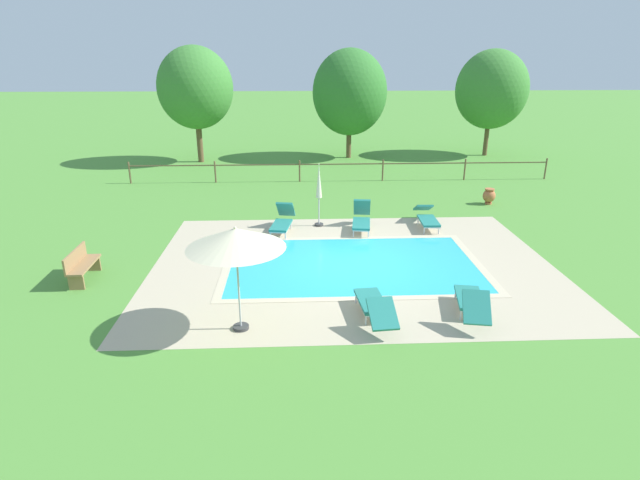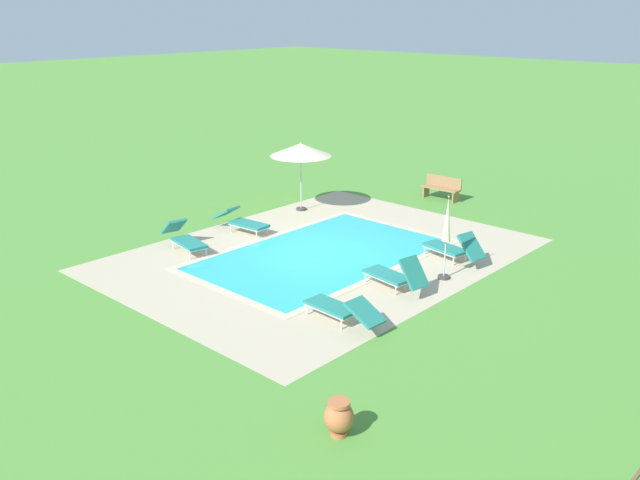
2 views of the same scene
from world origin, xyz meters
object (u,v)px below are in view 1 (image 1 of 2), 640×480
tree_west_mid (195,88)px  sun_lounger_north_mid (282,221)px  tree_far_west (350,92)px  sun_lounger_north_near_steps (361,219)px  patio_umbrella_closed_row_mid_west (319,188)px  sun_lounger_north_far (427,217)px  patio_umbrella_open_foreground (236,239)px  sun_lounger_south_mid (374,305)px  tree_centre (492,90)px  sun_lounger_north_end (471,301)px  wooden_bench_lawn_side (81,264)px  terracotta_urn_near_fence (489,196)px

tree_west_mid → sun_lounger_north_mid: bearing=-68.4°
tree_far_west → sun_lounger_north_near_steps: bearing=-93.8°
patio_umbrella_closed_row_mid_west → tree_far_west: 13.54m
sun_lounger_north_far → patio_umbrella_open_foreground: bearing=-130.3°
sun_lounger_south_mid → tree_centre: (9.96, 20.47, 3.58)m
sun_lounger_south_mid → sun_lounger_north_end: bearing=1.6°
patio_umbrella_open_foreground → patio_umbrella_closed_row_mid_west: 7.65m
wooden_bench_lawn_side → tree_far_west: size_ratio=0.24×
sun_lounger_north_far → patio_umbrella_closed_row_mid_west: patio_umbrella_closed_row_mid_west is taller
sun_lounger_north_near_steps → terracotta_urn_near_fence: bearing=28.3°
sun_lounger_south_mid → patio_umbrella_closed_row_mid_west: bearing=98.0°
sun_lounger_south_mid → patio_umbrella_closed_row_mid_west: 7.14m
sun_lounger_north_near_steps → tree_centre: tree_centre is taller
sun_lounger_north_end → sun_lounger_south_mid: 2.32m
tree_west_mid → tree_centre: 17.36m
wooden_bench_lawn_side → tree_centre: size_ratio=0.24×
patio_umbrella_open_foreground → patio_umbrella_closed_row_mid_west: size_ratio=1.07×
patio_umbrella_open_foreground → sun_lounger_south_mid: bearing=6.1°
sun_lounger_north_far → tree_far_west: size_ratio=0.33×
patio_umbrella_closed_row_mid_west → terracotta_urn_near_fence: bearing=19.5°
sun_lounger_north_end → tree_centre: tree_centre is taller
tree_west_mid → tree_centre: (17.31, 1.30, -0.21)m
tree_west_mid → sun_lounger_north_end: bearing=-63.2°
sun_lounger_north_end → sun_lounger_south_mid: (-2.31, -0.07, -0.01)m
sun_lounger_north_near_steps → tree_centre: size_ratio=0.30×
sun_lounger_south_mid → patio_umbrella_open_foreground: (-3.08, -0.33, 1.81)m
sun_lounger_north_near_steps → patio_umbrella_open_foreground: 7.88m
sun_lounger_north_end → terracotta_urn_near_fence: (3.90, 9.48, -0.02)m
tree_far_west → tree_west_mid: tree_west_mid is taller
sun_lounger_south_mid → terracotta_urn_near_fence: sun_lounger_south_mid is taller
sun_lounger_north_mid → wooden_bench_lawn_side: (-5.40, -3.86, 0.08)m
patio_umbrella_open_foreground → tree_west_mid: size_ratio=0.38×
sun_lounger_south_mid → terracotta_urn_near_fence: bearing=56.9°
sun_lounger_north_far → patio_umbrella_open_foreground: patio_umbrella_open_foreground is taller
sun_lounger_north_near_steps → sun_lounger_north_far: 2.42m
sun_lounger_south_mid → patio_umbrella_open_foreground: size_ratio=0.86×
tree_west_mid → patio_umbrella_open_foreground: bearing=-77.6°
sun_lounger_north_far → wooden_bench_lawn_side: size_ratio=1.39×
patio_umbrella_closed_row_mid_west → terracotta_urn_near_fence: (7.20, 2.55, -1.07)m
sun_lounger_north_mid → tree_far_west: bearing=74.9°
patio_umbrella_closed_row_mid_west → sun_lounger_north_mid: bearing=-156.4°
patio_umbrella_closed_row_mid_west → terracotta_urn_near_fence: 7.71m
sun_lounger_north_far → wooden_bench_lawn_side: wooden_bench_lawn_side is taller
sun_lounger_north_near_steps → tree_west_mid: size_ratio=0.30×
sun_lounger_north_mid → tree_centre: tree_centre is taller
terracotta_urn_near_fence → tree_west_mid: (-13.57, 9.63, 3.79)m
wooden_bench_lawn_side → terracotta_urn_near_fence: bearing=26.7°
sun_lounger_north_mid → tree_west_mid: bearing=111.6°
sun_lounger_north_end → sun_lounger_south_mid: bearing=-178.4°
patio_umbrella_open_foreground → tree_centre: tree_centre is taller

